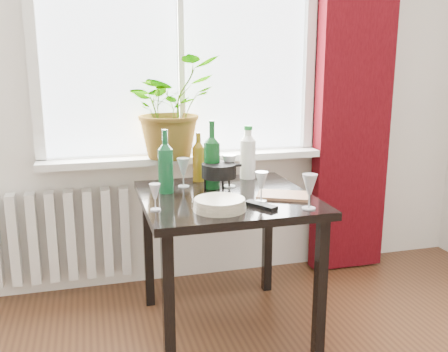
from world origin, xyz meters
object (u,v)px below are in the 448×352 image
object	(u,v)px
wine_bottle_left	(166,161)
wineglass_front_left	(155,197)
wineglass_far_right	(309,191)
cutting_board	(284,195)
wine_bottle_right	(212,154)
fondue_pot	(219,177)
table	(226,212)
cleaning_bottle	(248,152)
wineglass_back_left	(183,172)
plate_stack	(220,204)
radiator	(62,236)
bottle_amber	(199,156)
wineglass_back_center	(229,170)
tv_remote	(261,205)
potted_plant	(170,107)
wineglass_front_right	(261,186)

from	to	relation	value
wine_bottle_left	wineglass_front_left	size ratio (longest dim) A/B	2.65
wineglass_far_right	cutting_board	world-z (taller)	wineglass_far_right
wine_bottle_left	wine_bottle_right	size ratio (longest dim) A/B	0.90
fondue_pot	cutting_board	world-z (taller)	fondue_pot
table	cleaning_bottle	world-z (taller)	cleaning_bottle
wineglass_back_left	plate_stack	world-z (taller)	wineglass_back_left
radiator	bottle_amber	bearing A→B (deg)	-20.79
wineglass_back_center	radiator	bearing A→B (deg)	152.64
wine_bottle_left	wine_bottle_right	distance (m)	0.25
radiator	fondue_pot	xyz separation A→B (m)	(0.84, -0.52, 0.43)
bottle_amber	wineglass_back_center	bearing A→B (deg)	-53.52
fondue_pot	wineglass_back_center	bearing A→B (deg)	24.78
cleaning_bottle	tv_remote	xyz separation A→B (m)	(-0.12, -0.57, -0.15)
potted_plant	tv_remote	world-z (taller)	potted_plant
wineglass_back_left	wineglass_front_left	size ratio (longest dim) A/B	1.28
table	bottle_amber	bearing A→B (deg)	101.57
plate_stack	fondue_pot	size ratio (longest dim) A/B	1.18
wine_bottle_right	bottle_amber	size ratio (longest dim) A/B	1.30
wine_bottle_right	wineglass_front_left	bearing A→B (deg)	-137.04
wineglass_front_left	cutting_board	size ratio (longest dim) A/B	0.48
wine_bottle_left	cutting_board	bearing A→B (deg)	-23.25
wineglass_front_right	wineglass_front_left	world-z (taller)	wineglass_front_right
plate_stack	fondue_pot	distance (m)	0.36
table	cutting_board	distance (m)	0.31
tv_remote	plate_stack	bearing A→B (deg)	146.45
bottle_amber	wine_bottle_right	bearing A→B (deg)	-78.75
wine_bottle_left	wineglass_front_right	bearing A→B (deg)	-34.70
wineglass_far_right	tv_remote	xyz separation A→B (m)	(-0.21, 0.08, -0.08)
wineglass_front_left	wineglass_far_right	bearing A→B (deg)	-13.73
wine_bottle_left	cleaning_bottle	size ratio (longest dim) A/B	1.06
wineglass_back_center	tv_remote	world-z (taller)	wineglass_back_center
wineglass_far_right	wineglass_back_center	world-z (taller)	wineglass_back_center
wineglass_front_right	wineglass_back_left	world-z (taller)	wineglass_back_left
wineglass_front_right	wineglass_front_left	xyz separation A→B (m)	(-0.51, -0.01, -0.01)
radiator	wineglass_back_center	bearing A→B (deg)	-27.36
wine_bottle_left	wineglass_back_left	world-z (taller)	wine_bottle_left
wineglass_front_right	tv_remote	distance (m)	0.12
wineglass_front_left	fondue_pot	distance (m)	0.46
table	bottle_amber	world-z (taller)	bottle_amber
wineglass_back_left	plate_stack	size ratio (longest dim) A/B	0.66
radiator	cutting_board	distance (m)	1.39
wineglass_back_center	table	bearing A→B (deg)	-111.04
fondue_pot	cutting_board	xyz separation A→B (m)	(0.28, -0.21, -0.06)
radiator	wine_bottle_right	xyz separation A→B (m)	(0.82, -0.47, 0.54)
wineglass_far_right	potted_plant	bearing A→B (deg)	119.30
table	cleaning_bottle	bearing A→B (deg)	55.81
wineglass_back_center	fondue_pot	bearing A→B (deg)	-144.12
potted_plant	wineglass_front_right	world-z (taller)	potted_plant
cleaning_bottle	wineglass_far_right	distance (m)	0.66
wineglass_far_right	fondue_pot	xyz separation A→B (m)	(-0.31, 0.44, -0.01)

